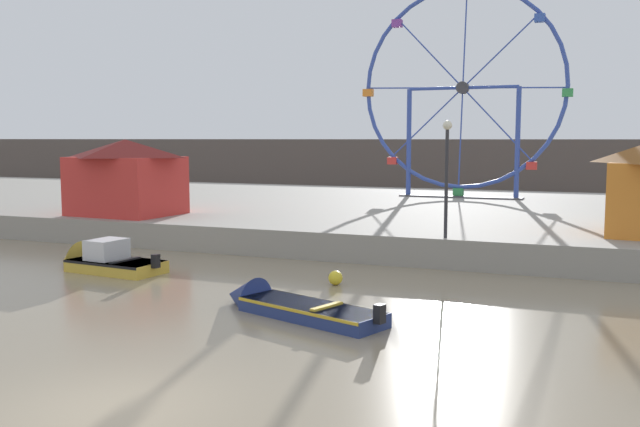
{
  "coord_description": "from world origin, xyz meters",
  "views": [
    {
      "loc": [
        7.36,
        -9.12,
        4.46
      ],
      "look_at": [
        0.05,
        8.85,
        2.39
      ],
      "focal_mm": 39.62,
      "sensor_mm": 36.0,
      "label": 1
    }
  ],
  "objects_px": {
    "motorboat_mustard_yellow": "(98,261)",
    "promenade_lamp_near": "(447,162)",
    "ferris_wheel_blue_frame": "(463,92)",
    "carnival_booth_red_striped": "(126,176)",
    "mooring_buoy_orange": "(335,278)",
    "motorboat_navy_blue": "(282,305)"
  },
  "relations": [
    {
      "from": "ferris_wheel_blue_frame",
      "to": "carnival_booth_red_striped",
      "type": "height_order",
      "value": "ferris_wheel_blue_frame"
    },
    {
      "from": "promenade_lamp_near",
      "to": "mooring_buoy_orange",
      "type": "relative_size",
      "value": 9.14
    },
    {
      "from": "motorboat_navy_blue",
      "to": "motorboat_mustard_yellow",
      "type": "relative_size",
      "value": 1.19
    },
    {
      "from": "carnival_booth_red_striped",
      "to": "promenade_lamp_near",
      "type": "xyz_separation_m",
      "value": [
        14.91,
        -2.05,
        0.86
      ]
    },
    {
      "from": "motorboat_navy_blue",
      "to": "carnival_booth_red_striped",
      "type": "relative_size",
      "value": 1.04
    },
    {
      "from": "ferris_wheel_blue_frame",
      "to": "mooring_buoy_orange",
      "type": "bearing_deg",
      "value": -89.21
    },
    {
      "from": "carnival_booth_red_striped",
      "to": "mooring_buoy_orange",
      "type": "relative_size",
      "value": 11.4
    },
    {
      "from": "motorboat_navy_blue",
      "to": "mooring_buoy_orange",
      "type": "relative_size",
      "value": 11.82
    },
    {
      "from": "motorboat_navy_blue",
      "to": "promenade_lamp_near",
      "type": "xyz_separation_m",
      "value": [
        2.54,
        7.84,
        3.47
      ]
    },
    {
      "from": "ferris_wheel_blue_frame",
      "to": "motorboat_mustard_yellow",
      "type": "bearing_deg",
      "value": -110.14
    },
    {
      "from": "motorboat_mustard_yellow",
      "to": "carnival_booth_red_striped",
      "type": "height_order",
      "value": "carnival_booth_red_striped"
    },
    {
      "from": "motorboat_mustard_yellow",
      "to": "ferris_wheel_blue_frame",
      "type": "relative_size",
      "value": 0.36
    },
    {
      "from": "motorboat_mustard_yellow",
      "to": "promenade_lamp_near",
      "type": "xyz_separation_m",
      "value": [
        10.84,
        4.88,
        3.36
      ]
    },
    {
      "from": "ferris_wheel_blue_frame",
      "to": "carnival_booth_red_striped",
      "type": "bearing_deg",
      "value": -128.87
    },
    {
      "from": "motorboat_navy_blue",
      "to": "carnival_booth_red_striped",
      "type": "xyz_separation_m",
      "value": [
        -12.38,
        9.9,
        2.6
      ]
    },
    {
      "from": "motorboat_mustard_yellow",
      "to": "ferris_wheel_blue_frame",
      "type": "xyz_separation_m",
      "value": [
        8.06,
        21.99,
        6.84
      ]
    },
    {
      "from": "motorboat_mustard_yellow",
      "to": "mooring_buoy_orange",
      "type": "xyz_separation_m",
      "value": [
        8.36,
        0.75,
        -0.08
      ]
    },
    {
      "from": "promenade_lamp_near",
      "to": "mooring_buoy_orange",
      "type": "xyz_separation_m",
      "value": [
        -2.49,
        -4.13,
        -3.45
      ]
    },
    {
      "from": "ferris_wheel_blue_frame",
      "to": "promenade_lamp_near",
      "type": "bearing_deg",
      "value": -80.78
    },
    {
      "from": "promenade_lamp_near",
      "to": "ferris_wheel_blue_frame",
      "type": "bearing_deg",
      "value": 99.22
    },
    {
      "from": "motorboat_navy_blue",
      "to": "carnival_booth_red_striped",
      "type": "bearing_deg",
      "value": -19.54
    },
    {
      "from": "promenade_lamp_near",
      "to": "mooring_buoy_orange",
      "type": "bearing_deg",
      "value": -121.01
    }
  ]
}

